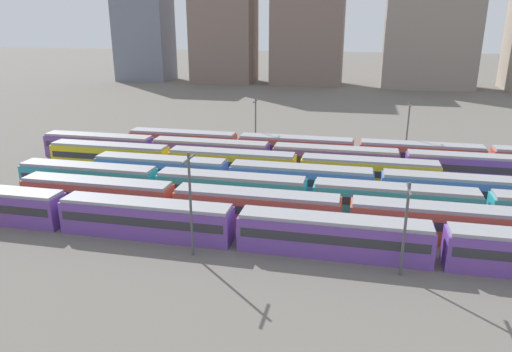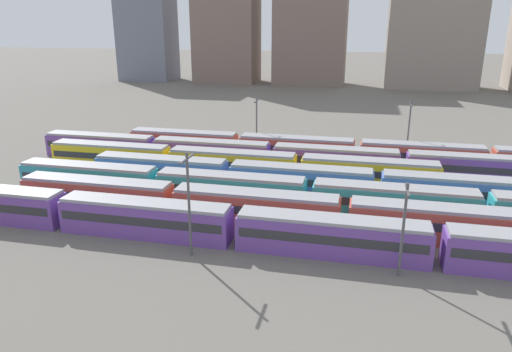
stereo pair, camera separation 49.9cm
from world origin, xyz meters
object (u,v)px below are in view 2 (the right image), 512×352
(catenary_pole_2, at_px, (189,200))
(catenary_pole_1, at_px, (409,128))
(train_track_6, at_px, (489,159))
(catenary_pole_0, at_px, (404,225))
(train_track_4, at_px, (232,163))
(train_track_2, at_px, (485,209))
(train_track_0, at_px, (234,227))
(train_track_5, at_px, (403,164))
(train_track_1, at_px, (441,224))
(catenary_pole_3, at_px, (257,122))

(catenary_pole_2, bearing_deg, catenary_pole_1, 59.43)
(train_track_6, height_order, catenary_pole_0, catenary_pole_0)
(train_track_4, bearing_deg, catenary_pole_2, -83.67)
(train_track_2, relative_size, train_track_4, 2.02)
(train_track_0, distance_m, catenary_pole_1, 38.85)
(train_track_5, xyz_separation_m, catenary_pole_0, (-1.98, -28.74, 2.89))
(train_track_6, bearing_deg, catenary_pole_1, 166.32)
(train_track_4, bearing_deg, catenary_pole_0, -47.50)
(train_track_5, bearing_deg, catenary_pole_2, -125.66)
(catenary_pole_0, bearing_deg, train_track_6, 67.00)
(train_track_1, distance_m, train_track_4, 30.22)
(train_track_5, distance_m, train_track_6, 13.47)
(train_track_6, distance_m, catenary_pole_0, 36.98)
(train_track_2, xyz_separation_m, train_track_5, (-7.51, 15.60, 0.00))
(train_track_5, relative_size, catenary_pole_1, 11.68)
(train_track_4, distance_m, train_track_6, 37.45)
(train_track_0, xyz_separation_m, train_track_5, (17.49, 26.00, 0.00))
(train_track_2, bearing_deg, train_track_6, 76.70)
(train_track_6, height_order, catenary_pole_2, catenary_pole_2)
(train_track_6, distance_m, catenary_pole_3, 35.71)
(train_track_0, relative_size, train_track_6, 0.66)
(train_track_0, xyz_separation_m, train_track_6, (29.92, 31.20, 0.00))
(train_track_0, distance_m, train_track_1, 20.50)
(train_track_4, xyz_separation_m, catenary_pole_1, (24.57, 13.18, 3.45))
(catenary_pole_0, bearing_deg, train_track_0, 169.99)
(train_track_5, relative_size, catenary_pole_0, 13.17)
(train_track_2, distance_m, catenary_pole_0, 16.46)
(train_track_1, relative_size, catenary_pole_1, 9.72)
(train_track_2, distance_m, train_track_4, 32.75)
(train_track_4, bearing_deg, train_track_2, -18.52)
(train_track_2, height_order, catenary_pole_3, catenary_pole_3)
(train_track_1, bearing_deg, train_track_5, 96.42)
(catenary_pole_1, bearing_deg, catenary_pole_2, -120.57)
(train_track_5, bearing_deg, train_track_0, -123.92)
(train_track_1, xyz_separation_m, train_track_6, (10.09, 26.00, 0.00))
(train_track_1, xyz_separation_m, catenary_pole_1, (-1.32, 28.78, 3.45))
(train_track_5, xyz_separation_m, catenary_pole_3, (-23.02, 7.96, 3.29))
(train_track_6, xyz_separation_m, catenary_pole_0, (-14.41, -33.94, 2.89))
(train_track_2, distance_m, catenary_pole_2, 31.67)
(train_track_2, distance_m, train_track_5, 17.31)
(train_track_5, xyz_separation_m, catenary_pole_2, (-20.89, -29.12, 3.68))
(train_track_6, relative_size, catenary_pole_1, 11.68)
(train_track_1, xyz_separation_m, train_track_2, (5.17, 5.20, 0.00))
(catenary_pole_0, xyz_separation_m, catenary_pole_3, (-21.04, 36.70, 0.40))
(train_track_2, height_order, catenary_pole_2, catenary_pole_2)
(train_track_2, bearing_deg, train_track_5, 115.71)
(train_track_0, xyz_separation_m, train_track_2, (25.00, 10.40, 0.00))
(train_track_1, height_order, train_track_5, same)
(train_track_1, height_order, catenary_pole_3, catenary_pole_3)
(train_track_5, bearing_deg, train_track_2, -64.29)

